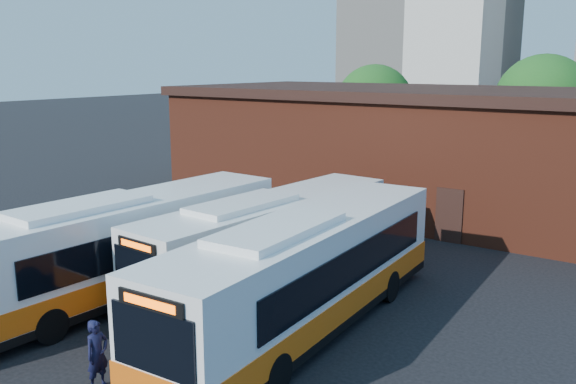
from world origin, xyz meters
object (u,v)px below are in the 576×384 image
Objects in this scene: bus_midwest at (123,251)px; bus_east at (306,278)px; bus_mideast at (270,243)px; transit_worker at (97,354)px.

bus_east is (6.38, 1.36, 0.01)m from bus_midwest.
bus_mideast is 6.97× the size of transit_worker.
transit_worker is (4.12, -4.27, -0.72)m from bus_midwest.
bus_east is at bearing -24.38° from transit_worker.
bus_midwest is 6.52m from bus_east.
bus_east is (3.20, -2.54, 0.13)m from bus_mideast.
bus_midwest is 5.97m from transit_worker.
bus_mideast is (3.18, 3.89, -0.12)m from bus_midwest.
bus_mideast is 8.24m from transit_worker.
bus_midwest reaches higher than transit_worker.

